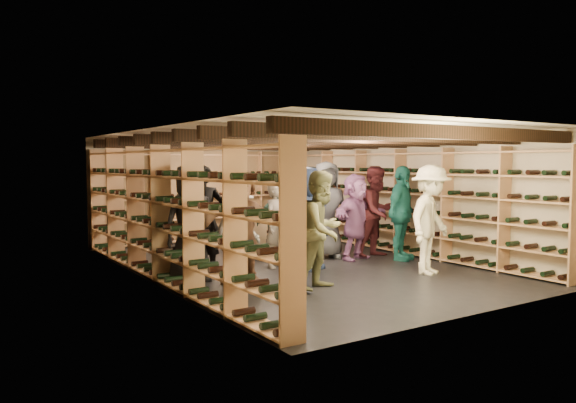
% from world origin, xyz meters
% --- Properties ---
extents(ground, '(8.00, 8.00, 0.00)m').
position_xyz_m(ground, '(0.00, 0.00, 0.00)').
color(ground, black).
rests_on(ground, ground).
extents(walls, '(5.52, 8.02, 2.40)m').
position_xyz_m(walls, '(0.00, 0.00, 1.20)').
color(walls, beige).
rests_on(walls, ground).
extents(ceiling, '(5.50, 8.00, 0.01)m').
position_xyz_m(ceiling, '(0.00, 0.00, 2.40)').
color(ceiling, beige).
rests_on(ceiling, walls).
extents(ceiling_joists, '(5.40, 7.12, 0.18)m').
position_xyz_m(ceiling_joists, '(0.00, 0.00, 2.26)').
color(ceiling_joists, black).
rests_on(ceiling_joists, ground).
extents(wine_rack_left, '(0.32, 7.50, 2.15)m').
position_xyz_m(wine_rack_left, '(-2.57, 0.00, 1.08)').
color(wine_rack_left, tan).
rests_on(wine_rack_left, ground).
extents(wine_rack_right, '(0.32, 7.50, 2.15)m').
position_xyz_m(wine_rack_right, '(2.57, 0.00, 1.08)').
color(wine_rack_right, tan).
rests_on(wine_rack_right, ground).
extents(wine_rack_back, '(4.70, 0.30, 2.15)m').
position_xyz_m(wine_rack_back, '(0.00, 3.83, 1.07)').
color(wine_rack_back, tan).
rests_on(wine_rack_back, ground).
extents(crate_stack_left, '(0.54, 0.39, 0.85)m').
position_xyz_m(crate_stack_left, '(-0.21, 1.30, 0.42)').
color(crate_stack_left, tan).
rests_on(crate_stack_left, ground).
extents(crate_stack_right, '(0.51, 0.35, 0.51)m').
position_xyz_m(crate_stack_right, '(-0.18, 1.52, 0.26)').
color(crate_stack_right, tan).
rests_on(crate_stack_right, ground).
extents(crate_loose, '(0.58, 0.48, 0.17)m').
position_xyz_m(crate_loose, '(0.76, 1.78, 0.09)').
color(crate_loose, tan).
rests_on(crate_loose, ground).
extents(person_0, '(0.95, 0.65, 1.86)m').
position_xyz_m(person_0, '(-2.18, -0.26, 0.93)').
color(person_0, black).
rests_on(person_0, ground).
extents(person_1, '(0.77, 0.63, 1.83)m').
position_xyz_m(person_1, '(-1.78, 0.12, 0.92)').
color(person_1, black).
rests_on(person_1, ground).
extents(person_2, '(1.03, 0.92, 1.75)m').
position_xyz_m(person_2, '(-0.78, -1.84, 0.88)').
color(person_2, brown).
rests_on(person_2, ground).
extents(person_3, '(1.35, 1.06, 1.84)m').
position_xyz_m(person_3, '(1.40, -1.93, 0.92)').
color(person_3, beige).
rests_on(person_3, ground).
extents(person_4, '(1.15, 0.85, 1.81)m').
position_xyz_m(person_4, '(1.95, -0.68, 0.91)').
color(person_4, '#1E7366').
rests_on(person_4, ground).
extents(person_5, '(1.76, 0.99, 1.81)m').
position_xyz_m(person_5, '(-1.57, -0.75, 0.90)').
color(person_5, brown).
rests_on(person_5, ground).
extents(person_6, '(1.01, 0.81, 1.80)m').
position_xyz_m(person_6, '(-0.07, -0.46, 0.90)').
color(person_6, '#18233F').
rests_on(person_6, ground).
extents(person_7, '(0.64, 0.53, 1.52)m').
position_xyz_m(person_7, '(-0.43, -0.01, 0.76)').
color(person_7, gray).
rests_on(person_7, ground).
extents(person_8, '(0.95, 0.78, 1.80)m').
position_xyz_m(person_8, '(1.82, -0.15, 0.90)').
color(person_8, '#45171B').
rests_on(person_8, ground).
extents(person_9, '(1.07, 0.77, 1.49)m').
position_xyz_m(person_9, '(-1.32, -0.18, 0.74)').
color(person_9, '#A3A396').
rests_on(person_9, ground).
extents(person_10, '(0.87, 0.37, 1.48)m').
position_xyz_m(person_10, '(-0.13, 0.47, 0.74)').
color(person_10, '#26463A').
rests_on(person_10, ground).
extents(person_11, '(1.62, 0.89, 1.66)m').
position_xyz_m(person_11, '(1.27, -0.15, 0.83)').
color(person_11, '#9B5D99').
rests_on(person_11, ground).
extents(person_12, '(1.06, 0.84, 1.89)m').
position_xyz_m(person_12, '(0.91, 0.31, 0.95)').
color(person_12, '#35373B').
rests_on(person_12, ground).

